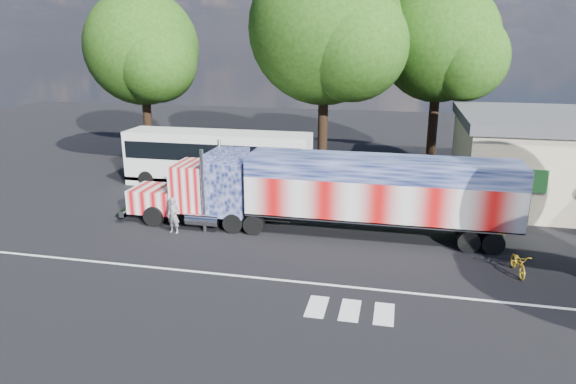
% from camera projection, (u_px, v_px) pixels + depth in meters
% --- Properties ---
extents(ground, '(100.00, 100.00, 0.00)m').
position_uv_depth(ground, '(274.00, 249.00, 23.65)').
color(ground, black).
extents(lane_markings, '(30.00, 2.67, 0.01)m').
position_uv_depth(lane_markings, '(293.00, 291.00, 19.76)').
color(lane_markings, silver).
rests_on(lane_markings, ground).
extents(semi_truck, '(19.79, 3.12, 4.22)m').
position_uv_depth(semi_truck, '(329.00, 191.00, 25.16)').
color(semi_truck, black).
rests_on(semi_truck, ground).
extents(coach_bus, '(12.22, 2.84, 3.55)m').
position_uv_depth(coach_bus, '(218.00, 158.00, 33.65)').
color(coach_bus, silver).
rests_on(coach_bus, ground).
extents(woman, '(0.71, 0.51, 1.82)m').
position_uv_depth(woman, '(173.00, 215.00, 25.49)').
color(woman, slate).
rests_on(woman, ground).
extents(bicycle, '(0.79, 1.84, 0.94)m').
position_uv_depth(bicycle, '(518.00, 263.00, 21.08)').
color(bicycle, gold).
rests_on(bicycle, ground).
extents(tree_ne_a, '(9.03, 8.60, 13.44)m').
position_uv_depth(tree_ne_a, '(441.00, 43.00, 36.86)').
color(tree_ne_a, black).
rests_on(tree_ne_a, ground).
extents(tree_nw_a, '(9.38, 8.93, 13.15)m').
position_uv_depth(tree_nw_a, '(143.00, 49.00, 40.41)').
color(tree_nw_a, black).
rests_on(tree_nw_a, ground).
extents(tree_n_mid, '(10.97, 10.45, 15.29)m').
position_uv_depth(tree_n_mid, '(327.00, 29.00, 34.94)').
color(tree_n_mid, black).
rests_on(tree_n_mid, ground).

